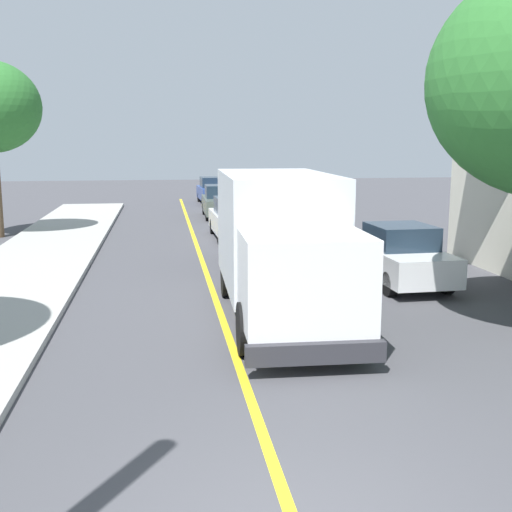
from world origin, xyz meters
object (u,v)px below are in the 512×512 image
parked_car_far (221,202)px  parked_van_across (398,256)px  box_truck (281,239)px  parked_car_near (267,240)px  parked_car_mid (235,219)px  parked_car_furthest (214,191)px

parked_car_far → parked_van_across: 16.64m
parked_car_far → box_truck: bearing=-91.4°
parked_car_near → parked_car_mid: (-0.37, 5.70, 0.00)m
parked_car_far → parked_van_across: same height
box_truck → parked_car_furthest: size_ratio=1.62×
parked_car_furthest → parked_car_far: bearing=-91.8°
parked_car_furthest → box_truck: bearing=-91.5°
parked_car_near → parked_car_mid: same height
parked_van_across → parked_car_far: bearing=101.9°
box_truck → parked_car_mid: size_ratio=1.63×
parked_car_near → parked_car_far: size_ratio=1.00×
box_truck → parked_car_near: 6.27m
box_truck → parked_van_across: box_truck is taller
box_truck → parked_car_mid: box_truck is taller
parked_car_far → parked_car_mid: bearing=-90.7°
parked_car_near → parked_van_across: same height
parked_car_furthest → parked_van_across: (3.19, -23.77, 0.00)m
box_truck → parked_van_across: bearing=35.9°
parked_van_across → parked_car_furthest: bearing=97.6°
parked_car_near → parked_car_far: same height
parked_car_near → parked_van_across: (3.15, -3.35, 0.00)m
parked_car_furthest → parked_van_across: size_ratio=1.00×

